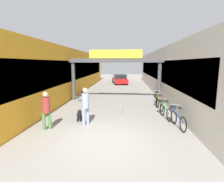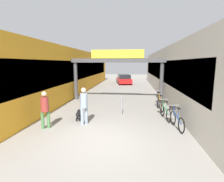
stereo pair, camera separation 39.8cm
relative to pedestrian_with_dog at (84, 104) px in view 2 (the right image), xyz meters
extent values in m
plane|color=gray|center=(1.08, -1.56, -1.02)|extent=(80.00, 80.00, 0.00)
cube|color=gold|center=(-4.02, 9.44, 1.03)|extent=(3.00, 26.00, 4.10)
cube|color=black|center=(-2.54, 9.44, 1.23)|extent=(0.04, 23.40, 1.64)
cube|color=beige|center=(6.18, 9.44, 1.03)|extent=(3.00, 26.00, 4.10)
cube|color=black|center=(4.70, 9.44, 1.23)|extent=(0.04, 23.40, 1.64)
cylinder|color=#4C4C4F|center=(-2.27, 5.71, 0.45)|extent=(0.28, 0.28, 2.94)
cylinder|color=#4C4C4F|center=(4.43, 5.71, 0.45)|extent=(0.28, 0.28, 2.94)
cube|color=#4C4C4F|center=(1.08, 5.71, 2.07)|extent=(7.40, 0.44, 0.31)
cube|color=yellow|center=(1.08, 5.51, 2.55)|extent=(3.96, 0.10, 0.64)
cylinder|color=#8C9EB2|center=(-0.07, -0.09, -0.61)|extent=(0.20, 0.20, 0.83)
cylinder|color=#8C9EB2|center=(0.07, 0.09, -0.61)|extent=(0.20, 0.20, 0.83)
cylinder|color=#8C9EB2|center=(0.00, 0.00, 0.15)|extent=(0.48, 0.48, 0.68)
sphere|color=beige|center=(0.00, 0.00, 0.64)|extent=(0.33, 0.33, 0.23)
cylinder|color=#4C7F47|center=(-1.47, -0.63, -0.63)|extent=(0.19, 0.19, 0.78)
cylinder|color=#4C7F47|center=(-1.68, -0.76, -0.63)|extent=(0.19, 0.19, 0.78)
cylinder|color=#99332D|center=(-1.57, -0.69, 0.08)|extent=(0.47, 0.47, 0.64)
sphere|color=beige|center=(-1.57, -0.69, 0.54)|extent=(0.30, 0.30, 0.22)
ellipsoid|color=black|center=(-0.47, 0.59, -0.71)|extent=(0.37, 0.64, 0.24)
sphere|color=black|center=(-0.52, 0.85, -0.62)|extent=(0.24, 0.24, 0.20)
sphere|color=white|center=(-0.50, 0.76, -0.72)|extent=(0.17, 0.17, 0.15)
cylinder|color=black|center=(-0.58, 0.75, -0.92)|extent=(0.08, 0.08, 0.19)
cylinder|color=black|center=(-0.43, 0.78, -0.92)|extent=(0.08, 0.08, 0.19)
cylinder|color=black|center=(-0.51, 0.39, -0.92)|extent=(0.08, 0.08, 0.19)
cylinder|color=black|center=(-0.36, 0.42, -0.92)|extent=(0.08, 0.08, 0.19)
torus|color=black|center=(4.18, 0.47, -0.69)|extent=(0.13, 0.67, 0.67)
torus|color=black|center=(4.30, -0.54, -0.69)|extent=(0.13, 0.67, 0.67)
cube|color=#234C9E|center=(4.24, -0.04, -0.51)|extent=(0.14, 0.94, 0.34)
cylinder|color=#234C9E|center=(4.25, -0.16, -0.29)|extent=(0.04, 0.04, 0.42)
cube|color=black|center=(4.25, -0.16, -0.07)|extent=(0.12, 0.23, 0.05)
cylinder|color=#234C9E|center=(4.19, 0.41, -0.31)|extent=(0.04, 0.04, 0.46)
cylinder|color=gray|center=(4.19, 0.41, -0.07)|extent=(0.46, 0.08, 0.03)
cube|color=#332D28|center=(4.17, 0.61, -0.23)|extent=(0.26, 0.23, 0.20)
torus|color=black|center=(3.91, 1.80, -0.69)|extent=(0.14, 0.67, 0.67)
torus|color=black|center=(4.04, 0.79, -0.69)|extent=(0.14, 0.67, 0.67)
cube|color=#338C4C|center=(3.97, 1.30, -0.51)|extent=(0.16, 0.94, 0.34)
cylinder|color=#338C4C|center=(3.99, 1.18, -0.29)|extent=(0.04, 0.04, 0.42)
cube|color=black|center=(3.99, 1.18, -0.07)|extent=(0.13, 0.23, 0.05)
cylinder|color=#338C4C|center=(3.92, 1.74, -0.31)|extent=(0.04, 0.04, 0.46)
cylinder|color=gray|center=(3.92, 1.74, -0.07)|extent=(0.46, 0.09, 0.03)
cube|color=#332D28|center=(3.89, 1.94, -0.23)|extent=(0.26, 0.23, 0.20)
torus|color=black|center=(3.96, 3.57, -0.69)|extent=(0.09, 0.67, 0.67)
torus|color=black|center=(4.02, 2.55, -0.69)|extent=(0.09, 0.67, 0.67)
cube|color=gold|center=(3.99, 3.06, -0.51)|extent=(0.09, 0.94, 0.34)
cylinder|color=gold|center=(4.00, 2.94, -0.29)|extent=(0.03, 0.03, 0.42)
cube|color=black|center=(4.00, 2.94, -0.07)|extent=(0.11, 0.23, 0.05)
cylinder|color=gold|center=(3.97, 3.51, -0.31)|extent=(0.03, 0.03, 0.46)
cylinder|color=gray|center=(3.97, 3.51, -0.07)|extent=(0.46, 0.05, 0.03)
cube|color=#332D28|center=(3.96, 3.71, -0.23)|extent=(0.25, 0.21, 0.20)
torus|color=black|center=(4.11, 4.73, -0.69)|extent=(0.15, 0.67, 0.67)
torus|color=black|center=(3.95, 3.72, -0.69)|extent=(0.15, 0.67, 0.67)
cube|color=black|center=(4.03, 4.23, -0.51)|extent=(0.18, 0.94, 0.34)
cylinder|color=black|center=(4.01, 4.11, -0.29)|extent=(0.04, 0.04, 0.42)
cube|color=black|center=(4.01, 4.11, -0.07)|extent=(0.13, 0.23, 0.05)
cylinder|color=black|center=(4.10, 4.67, -0.31)|extent=(0.04, 0.04, 0.46)
cylinder|color=gray|center=(4.10, 4.67, -0.07)|extent=(0.46, 0.10, 0.03)
cube|color=#332D28|center=(4.13, 4.87, -0.23)|extent=(0.27, 0.23, 0.20)
cylinder|color=gray|center=(1.66, 1.74, -0.53)|extent=(0.10, 0.10, 0.98)
sphere|color=gray|center=(1.66, 1.74, -0.01)|extent=(0.10, 0.10, 0.10)
cylinder|color=gray|center=(-1.77, 4.84, -0.80)|extent=(0.03, 0.03, 0.45)
cylinder|color=gray|center=(-1.75, 5.18, -0.80)|extent=(0.03, 0.03, 0.45)
cylinder|color=gray|center=(-1.43, 4.82, -0.80)|extent=(0.03, 0.03, 0.45)
cylinder|color=gray|center=(-1.41, 5.16, -0.80)|extent=(0.03, 0.03, 0.45)
cube|color=black|center=(-1.59, 5.00, -0.55)|extent=(0.42, 0.42, 0.04)
cube|color=black|center=(-1.41, 4.99, -0.33)|extent=(0.07, 0.40, 0.40)
cube|color=red|center=(1.01, 16.98, -0.54)|extent=(2.46, 4.26, 0.60)
cube|color=#1E2328|center=(1.04, 16.83, 0.03)|extent=(1.96, 2.45, 0.55)
cylinder|color=black|center=(-0.04, 18.26, -0.72)|extent=(0.31, 0.63, 0.60)
cylinder|color=black|center=(1.53, 18.55, -0.72)|extent=(0.31, 0.63, 0.60)
cylinder|color=black|center=(0.50, 15.41, -0.72)|extent=(0.31, 0.63, 0.60)
cylinder|color=black|center=(2.06, 15.70, -0.72)|extent=(0.31, 0.63, 0.60)
camera|label=1|loc=(1.85, -7.81, 1.87)|focal=28.00mm
camera|label=2|loc=(2.25, -7.77, 1.87)|focal=28.00mm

